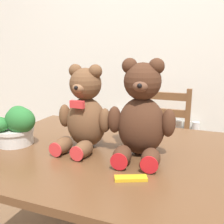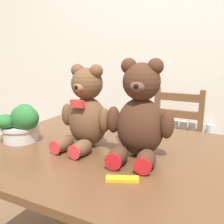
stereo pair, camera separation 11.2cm
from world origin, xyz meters
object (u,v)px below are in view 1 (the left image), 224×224
(wooden_chair_behind, at_px, (162,146))
(potted_plant, at_px, (16,126))
(teddy_bear_right, at_px, (141,115))
(teddy_bear_left, at_px, (85,113))
(chocolate_bar, at_px, (131,178))

(wooden_chair_behind, bearing_deg, potted_plant, 59.90)
(teddy_bear_right, distance_m, potted_plant, 0.61)
(teddy_bear_left, relative_size, chocolate_bar, 3.37)
(teddy_bear_left, xyz_separation_m, teddy_bear_right, (0.27, -0.00, 0.01))
(teddy_bear_left, bearing_deg, teddy_bear_right, -177.16)
(teddy_bear_left, bearing_deg, potted_plant, 17.93)
(teddy_bear_right, bearing_deg, chocolate_bar, 89.86)
(wooden_chair_behind, height_order, teddy_bear_left, teddy_bear_left)
(teddy_bear_right, height_order, chocolate_bar, teddy_bear_right)
(wooden_chair_behind, bearing_deg, chocolate_bar, 93.82)
(wooden_chair_behind, distance_m, teddy_bear_left, 1.00)
(teddy_bear_left, bearing_deg, chocolate_bar, 144.76)
(teddy_bear_right, height_order, potted_plant, teddy_bear_right)
(teddy_bear_left, relative_size, teddy_bear_right, 0.93)
(chocolate_bar, bearing_deg, teddy_bear_right, 96.73)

